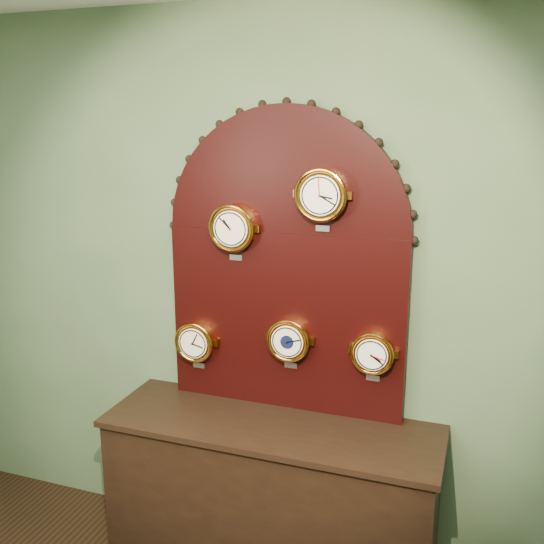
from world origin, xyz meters
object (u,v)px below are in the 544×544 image
at_px(shop_counter, 271,502).
at_px(tide_clock, 373,353).
at_px(arabic_clock, 322,195).
at_px(roman_clock, 233,228).
at_px(display_board, 286,253).
at_px(hygrometer, 195,342).
at_px(barometer, 289,340).

height_order(shop_counter, tide_clock, tide_clock).
distance_m(arabic_clock, tide_clock, 0.77).
distance_m(roman_clock, arabic_clock, 0.47).
bearing_deg(shop_counter, roman_clock, 148.27).
height_order(display_board, roman_clock, display_board).
distance_m(display_board, arabic_clock, 0.36).
distance_m(arabic_clock, hygrometer, 1.03).
distance_m(shop_counter, tide_clock, 0.93).
distance_m(display_board, roman_clock, 0.28).
distance_m(shop_counter, barometer, 0.82).
bearing_deg(barometer, roman_clock, -179.94).
bearing_deg(roman_clock, arabic_clock, -0.04).
bearing_deg(arabic_clock, roman_clock, 179.96).
bearing_deg(shop_counter, display_board, 90.00).
bearing_deg(arabic_clock, display_board, 160.66).
bearing_deg(arabic_clock, shop_counter, -141.34).
distance_m(display_board, hygrometer, 0.68).
relative_size(shop_counter, display_board, 1.05).
xyz_separation_m(roman_clock, hygrometer, (-0.22, 0.00, -0.61)).
bearing_deg(hygrometer, display_board, 8.06).
bearing_deg(tide_clock, hygrometer, -179.99).
relative_size(hygrometer, barometer, 0.99).
relative_size(roman_clock, barometer, 1.06).
bearing_deg(tide_clock, roman_clock, -179.94).
xyz_separation_m(arabic_clock, barometer, (-0.15, 0.00, -0.72)).
relative_size(arabic_clock, hygrometer, 1.12).
height_order(shop_counter, roman_clock, roman_clock).
distance_m(shop_counter, roman_clock, 1.38).
xyz_separation_m(arabic_clock, tide_clock, (0.26, 0.00, -0.73)).
bearing_deg(display_board, tide_clock, -8.29).
relative_size(display_board, roman_clock, 5.36).
bearing_deg(tide_clock, display_board, 171.71).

